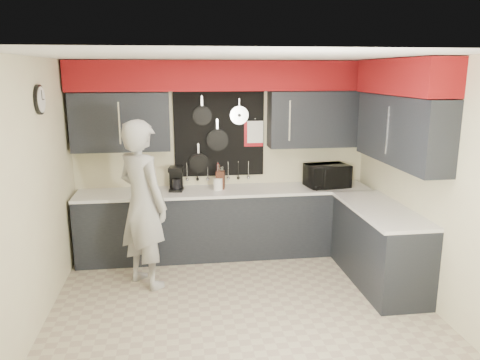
{
  "coord_description": "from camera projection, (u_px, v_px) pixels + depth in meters",
  "views": [
    {
      "loc": [
        -0.63,
        -4.57,
        2.46
      ],
      "look_at": [
        0.06,
        0.5,
        1.27
      ],
      "focal_mm": 35.0,
      "sensor_mm": 36.0,
      "label": 1
    }
  ],
  "objects": [
    {
      "name": "knife_block",
      "position": [
        220.0,
        180.0,
        6.25
      ],
      "size": [
        0.13,
        0.13,
        0.24
      ],
      "primitive_type": "cube",
      "rotation": [
        0.0,
        0.0,
        -0.24
      ],
      "color": "#361911",
      "rests_on": "base_cabinets"
    },
    {
      "name": "microwave",
      "position": [
        327.0,
        176.0,
        6.34
      ],
      "size": [
        0.61,
        0.46,
        0.31
      ],
      "primitive_type": "imported",
      "rotation": [
        0.0,
        0.0,
        0.15
      ],
      "color": "black",
      "rests_on": "base_cabinets"
    },
    {
      "name": "base_cabinets",
      "position": [
        266.0,
        228.0,
        6.1
      ],
      "size": [
        3.95,
        2.2,
        0.92
      ],
      "color": "black",
      "rests_on": "ground"
    },
    {
      "name": "utensil_crock",
      "position": [
        218.0,
        184.0,
        6.2
      ],
      "size": [
        0.12,
        0.12,
        0.16
      ],
      "primitive_type": "cylinder",
      "color": "white",
      "rests_on": "base_cabinets"
    },
    {
      "name": "person",
      "position": [
        143.0,
        205.0,
        5.33
      ],
      "size": [
        0.82,
        0.84,
        1.95
      ],
      "primitive_type": "imported",
      "rotation": [
        0.0,
        0.0,
        2.31
      ],
      "color": "#989996",
      "rests_on": "ground"
    },
    {
      "name": "coffee_maker",
      "position": [
        176.0,
        178.0,
        6.16
      ],
      "size": [
        0.21,
        0.24,
        0.32
      ],
      "rotation": [
        0.0,
        0.0,
        -0.16
      ],
      "color": "black",
      "rests_on": "base_cabinets"
    },
    {
      "name": "left_wall_assembly",
      "position": [
        35.0,
        191.0,
        4.5
      ],
      "size": [
        0.05,
        3.5,
        2.6
      ],
      "color": "beige",
      "rests_on": "ground"
    },
    {
      "name": "back_wall_assembly",
      "position": [
        224.0,
        106.0,
        6.14
      ],
      "size": [
        4.0,
        0.36,
        2.6
      ],
      "color": "beige",
      "rests_on": "ground"
    },
    {
      "name": "right_wall_assembly",
      "position": [
        405.0,
        120.0,
        5.11
      ],
      "size": [
        0.36,
        3.5,
        2.6
      ],
      "color": "beige",
      "rests_on": "ground"
    },
    {
      "name": "ground",
      "position": [
        240.0,
        304.0,
        5.05
      ],
      "size": [
        4.0,
        4.0,
        0.0
      ],
      "primitive_type": "plane",
      "color": "tan",
      "rests_on": "ground"
    }
  ]
}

